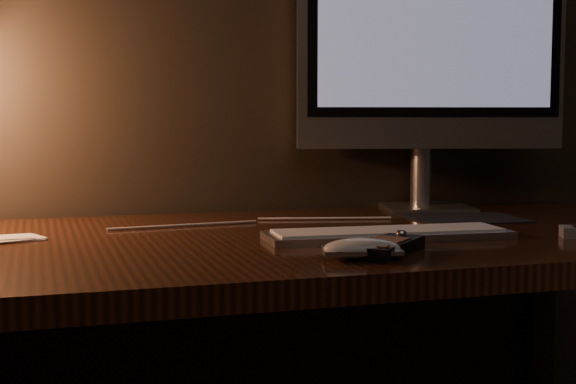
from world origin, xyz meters
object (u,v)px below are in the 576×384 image
object	(u,v)px
media_remote	(388,246)
keyboard	(388,234)
desk	(272,299)
mouse	(362,252)
monitor	(431,44)

from	to	relation	value
media_remote	keyboard	bearing A→B (deg)	21.13
desk	mouse	distance (m)	0.36
monitor	media_remote	size ratio (longest dim) A/B	3.85
mouse	media_remote	size ratio (longest dim) A/B	0.70
desk	media_remote	bearing A→B (deg)	-73.46
desk	mouse	world-z (taller)	mouse
keyboard	media_remote	world-z (taller)	media_remote
desk	keyboard	xyz separation A→B (m)	(0.16, -0.16, 0.14)
keyboard	media_remote	bearing A→B (deg)	-110.74
keyboard	mouse	bearing A→B (deg)	-120.66
monitor	media_remote	xyz separation A→B (m)	(-0.34, -0.51, -0.35)
desk	media_remote	world-z (taller)	media_remote
keyboard	mouse	distance (m)	0.21
monitor	media_remote	distance (m)	0.71
keyboard	media_remote	distance (m)	0.16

